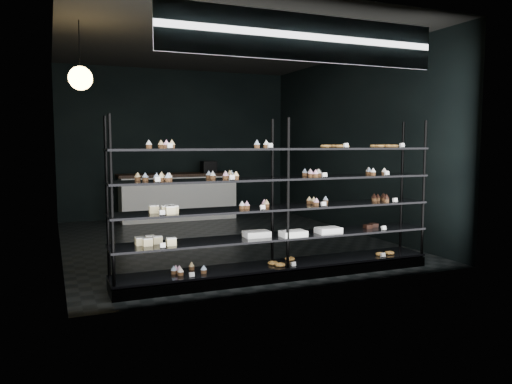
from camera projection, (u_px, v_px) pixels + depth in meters
room at (221, 144)px, 8.18m from camera, size 5.01×6.01×3.20m
display_shelf at (278, 226)px, 5.98m from camera, size 4.00×0.50×1.91m
signage at (306, 38)px, 5.38m from camera, size 3.30×0.05×0.50m
pendant_lamp at (80, 78)px, 6.41m from camera, size 0.30×0.30×0.88m
service_counter at (179, 196)px, 10.54m from camera, size 2.49×0.65×1.23m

